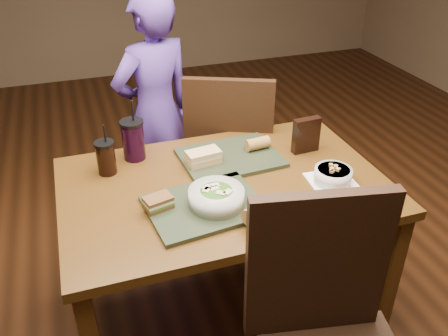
{
  "coord_description": "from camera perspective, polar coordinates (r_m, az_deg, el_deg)",
  "views": [
    {
      "loc": [
        -0.52,
        -1.52,
        1.79
      ],
      "look_at": [
        0.0,
        0.0,
        0.82
      ],
      "focal_mm": 38.0,
      "sensor_mm": 36.0,
      "label": 1
    }
  ],
  "objects": [
    {
      "name": "diner",
      "position": [
        2.72,
        -8.23,
        6.62
      ],
      "size": [
        0.58,
        0.48,
        1.36
      ],
      "primitive_type": "imported",
      "rotation": [
        0.0,
        0.0,
        3.49
      ],
      "color": "#50328B",
      "rests_on": "ground"
    },
    {
      "name": "tray_far",
      "position": [
        2.08,
        0.74,
        1.27
      ],
      "size": [
        0.44,
        0.35,
        0.02
      ],
      "primitive_type": "cube",
      "rotation": [
        0.0,
        0.0,
        0.06
      ],
      "color": "#242C1A",
      "rests_on": "dining_table"
    },
    {
      "name": "tray_near",
      "position": [
        1.77,
        -2.28,
        -4.61
      ],
      "size": [
        0.45,
        0.37,
        0.02
      ],
      "primitive_type": "cube",
      "rotation": [
        0.0,
        0.0,
        0.11
      ],
      "color": "#242C1A",
      "rests_on": "dining_table"
    },
    {
      "name": "baguette_near",
      "position": [
        1.68,
        4.43,
        -5.28
      ],
      "size": [
        0.14,
        0.11,
        0.06
      ],
      "primitive_type": "cylinder",
      "rotation": [
        0.0,
        1.57,
        0.37
      ],
      "color": "#AD7533",
      "rests_on": "tray_near"
    },
    {
      "name": "chip_bag",
      "position": [
        2.14,
        9.85,
        3.91
      ],
      "size": [
        0.13,
        0.05,
        0.16
      ],
      "primitive_type": "cube",
      "rotation": [
        0.0,
        0.0,
        0.07
      ],
      "color": "black",
      "rests_on": "dining_table"
    },
    {
      "name": "salad_bowl",
      "position": [
        1.75,
        -0.93,
        -3.39
      ],
      "size": [
        0.21,
        0.21,
        0.07
      ],
      "color": "silver",
      "rests_on": "tray_near"
    },
    {
      "name": "dining_table",
      "position": [
        1.97,
        -0.0,
        -3.99
      ],
      "size": [
        1.3,
        0.85,
        0.75
      ],
      "color": "#4E300F",
      "rests_on": "ground"
    },
    {
      "name": "ground",
      "position": [
        2.41,
        -0.0,
        -16.91
      ],
      "size": [
        6.0,
        6.0,
        0.0
      ],
      "primitive_type": "plane",
      "color": "#381C0B",
      "rests_on": "ground"
    },
    {
      "name": "baguette_far",
      "position": [
        2.12,
        4.06,
        2.96
      ],
      "size": [
        0.11,
        0.06,
        0.05
      ],
      "primitive_type": "cylinder",
      "rotation": [
        0.0,
        1.57,
        0.1
      ],
      "color": "#AD7533",
      "rests_on": "tray_far"
    },
    {
      "name": "chair_near",
      "position": [
        1.61,
        12.42,
        -18.97
      ],
      "size": [
        0.53,
        0.53,
        1.04
      ],
      "color": "black",
      "rests_on": "ground"
    },
    {
      "name": "cup_cola",
      "position": [
        2.01,
        -14.01,
        1.25
      ],
      "size": [
        0.08,
        0.08,
        0.22
      ],
      "color": "black",
      "rests_on": "dining_table"
    },
    {
      "name": "cup_berry",
      "position": [
        2.09,
        -10.86,
        3.37
      ],
      "size": [
        0.1,
        0.1,
        0.28
      ],
      "color": "black",
      "rests_on": "dining_table"
    },
    {
      "name": "sandwich_far",
      "position": [
        2.01,
        -2.5,
        1.34
      ],
      "size": [
        0.15,
        0.1,
        0.06
      ],
      "color": "tan",
      "rests_on": "tray_far"
    },
    {
      "name": "soup_bowl",
      "position": [
        1.95,
        12.98,
        -0.86
      ],
      "size": [
        0.2,
        0.2,
        0.07
      ],
      "color": "white",
      "rests_on": "dining_table"
    },
    {
      "name": "chair_far",
      "position": [
        2.51,
        -0.29,
        1.81
      ],
      "size": [
        0.58,
        0.6,
        1.01
      ],
      "color": "black",
      "rests_on": "ground"
    },
    {
      "name": "sandwich_near",
      "position": [
        1.75,
        -7.91,
        -4.13
      ],
      "size": [
        0.11,
        0.09,
        0.05
      ],
      "color": "#593819",
      "rests_on": "tray_near"
    }
  ]
}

